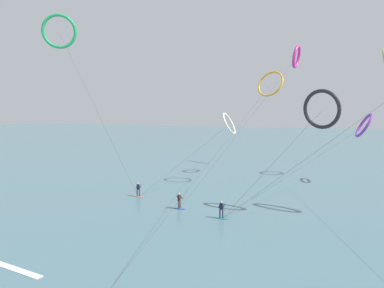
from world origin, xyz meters
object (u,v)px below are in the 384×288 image
object	(u,v)px
kite_amber	(270,84)
kite_ivory	(229,124)
kite_magenta	(296,57)
surfer_coral	(138,190)
kite_emerald	(59,31)
kite_charcoal	(322,109)
surfer_cobalt	(179,202)
surfer_teal	(221,211)
kite_violet	(364,126)

from	to	relation	value
kite_amber	kite_ivory	size ratio (longest dim) A/B	3.95
kite_ivory	kite_magenta	bearing A→B (deg)	-45.33
surfer_coral	kite_emerald	distance (m)	23.83
kite_amber	kite_charcoal	xyz separation A→B (m)	(10.12, -29.61, -4.58)
surfer_cobalt	kite_emerald	world-z (taller)	kite_emerald
surfer_coral	kite_amber	bearing A→B (deg)	-118.20
kite_emerald	kite_magenta	distance (m)	33.79
surfer_teal	kite_amber	distance (m)	37.10
kite_violet	kite_magenta	world-z (taller)	kite_magenta
surfer_teal	kite_violet	bearing A→B (deg)	-117.73
kite_emerald	kite_magenta	xyz separation A→B (m)	(28.60, 17.81, -2.51)
kite_emerald	kite_amber	xyz separation A→B (m)	(23.11, 27.66, -5.72)
kite_emerald	kite_charcoal	distance (m)	34.85
kite_charcoal	kite_amber	bearing A→B (deg)	-45.74
kite_emerald	kite_ivory	distance (m)	25.89
surfer_coral	kite_ivory	xyz separation A→B (m)	(7.84, 11.48, 7.69)
surfer_teal	kite_charcoal	bearing A→B (deg)	-148.99
kite_violet	kite_charcoal	distance (m)	18.88
kite_amber	kite_magenta	xyz separation A→B (m)	(5.49, -9.85, 3.21)
surfer_cobalt	kite_ivory	size ratio (longest dim) A/B	0.13
surfer_coral	kite_amber	size ratio (longest dim) A/B	0.03
kite_violet	kite_magenta	bearing A→B (deg)	-109.59
surfer_cobalt	kite_magenta	world-z (taller)	kite_magenta
kite_amber	kite_magenta	distance (m)	11.73
surfer_teal	kite_charcoal	world-z (taller)	kite_charcoal
kite_violet	surfer_teal	bearing A→B (deg)	-40.16
surfer_cobalt	kite_emerald	bearing A→B (deg)	-91.92
surfer_teal	kite_emerald	bearing A→B (deg)	-12.15
kite_amber	kite_ivory	distance (m)	19.39
kite_violet	kite_ivory	distance (m)	18.57
surfer_cobalt	kite_charcoal	distance (m)	17.02
kite_violet	kite_emerald	size ratio (longest dim) A/B	1.07
surfer_coral	kite_amber	world-z (taller)	kite_amber
surfer_coral	kite_emerald	bearing A→B (deg)	-17.51
surfer_coral	surfer_teal	distance (m)	12.73
surfer_coral	kite_charcoal	xyz separation A→B (m)	(20.40, -0.04, 9.69)
surfer_coral	kite_charcoal	world-z (taller)	kite_charcoal
kite_emerald	kite_charcoal	bearing A→B (deg)	143.97
surfer_cobalt	kite_magenta	size ratio (longest dim) A/B	0.07
surfer_teal	kite_magenta	xyz separation A→B (m)	(3.91, 24.36, 17.48)
surfer_cobalt	kite_ivory	bearing A→B (deg)	-172.01
surfer_cobalt	kite_violet	world-z (taller)	kite_violet
surfer_cobalt	kite_charcoal	bearing A→B (deg)	114.79
kite_violet	kite_magenta	size ratio (longest dim) A/B	1.01
surfer_teal	kite_ivory	world-z (taller)	kite_ivory
surfer_cobalt	kite_amber	bearing A→B (deg)	-173.86
surfer_cobalt	kite_charcoal	size ratio (longest dim) A/B	0.14
surfer_coral	surfer_cobalt	bearing A→B (deg)	146.53
kite_charcoal	kite_ivory	xyz separation A→B (m)	(-12.56, 11.52, -2.00)
surfer_cobalt	surfer_coral	bearing A→B (deg)	-102.10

